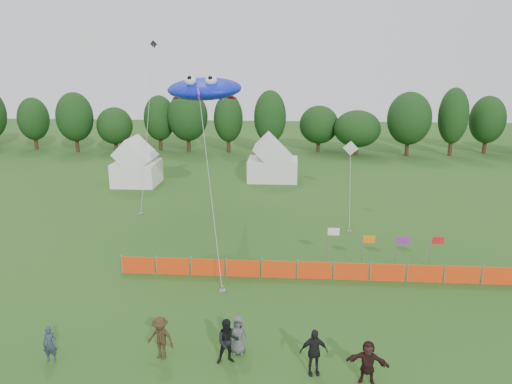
# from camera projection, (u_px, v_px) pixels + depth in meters

# --- Properties ---
(ground) EXTENTS (160.00, 160.00, 0.00)m
(ground) POSITION_uv_depth(u_px,v_px,m) (246.00, 345.00, 21.34)
(ground) COLOR #234C16
(ground) RESTS_ON ground
(treeline) EXTENTS (104.57, 8.78, 8.36)m
(treeline) POSITION_uv_depth(u_px,v_px,m) (291.00, 121.00, 63.43)
(treeline) COLOR #382314
(treeline) RESTS_ON ground
(tent_left) EXTENTS (4.18, 4.18, 3.69)m
(tent_left) POSITION_uv_depth(u_px,v_px,m) (137.00, 166.00, 48.24)
(tent_left) COLOR white
(tent_left) RESTS_ON ground
(tent_right) EXTENTS (5.01, 4.01, 3.54)m
(tent_right) POSITION_uv_depth(u_px,v_px,m) (273.00, 163.00, 50.05)
(tent_right) COLOR silver
(tent_right) RESTS_ON ground
(barrier_fence) EXTENTS (21.90, 0.06, 1.00)m
(barrier_fence) POSITION_uv_depth(u_px,v_px,m) (315.00, 270.00, 27.67)
(barrier_fence) COLOR #E83A0C
(barrier_fence) RESTS_ON ground
(flag_row) EXTENTS (6.73, 0.62, 2.24)m
(flag_row) POSITION_uv_depth(u_px,v_px,m) (381.00, 245.00, 29.07)
(flag_row) COLOR gray
(flag_row) RESTS_ON ground
(spectator_a) EXTENTS (0.61, 0.45, 1.52)m
(spectator_a) POSITION_uv_depth(u_px,v_px,m) (50.00, 344.00, 20.05)
(spectator_a) COLOR #283243
(spectator_a) RESTS_ON ground
(spectator_b) EXTENTS (1.06, 0.90, 1.89)m
(spectator_b) POSITION_uv_depth(u_px,v_px,m) (228.00, 341.00, 19.91)
(spectator_b) COLOR black
(spectator_b) RESTS_ON ground
(spectator_c) EXTENTS (1.32, 0.97, 1.82)m
(spectator_c) POSITION_uv_depth(u_px,v_px,m) (161.00, 338.00, 20.22)
(spectator_c) COLOR #332514
(spectator_c) RESTS_ON ground
(spectator_d) EXTENTS (1.17, 0.65, 1.89)m
(spectator_d) POSITION_uv_depth(u_px,v_px,m) (314.00, 352.00, 19.20)
(spectator_d) COLOR black
(spectator_d) RESTS_ON ground
(spectator_e) EXTENTS (0.82, 0.54, 1.68)m
(spectator_e) POSITION_uv_depth(u_px,v_px,m) (238.00, 335.00, 20.57)
(spectator_e) COLOR #4C4B50
(spectator_e) RESTS_ON ground
(spectator_f) EXTENTS (1.67, 0.82, 1.72)m
(spectator_f) POSITION_uv_depth(u_px,v_px,m) (368.00, 362.00, 18.69)
(spectator_f) COLOR black
(spectator_f) RESTS_ON ground
(stingray_kite) EXTENTS (6.81, 18.42, 10.87)m
(stingray_kite) POSITION_uv_depth(u_px,v_px,m) (205.00, 89.00, 34.75)
(stingray_kite) COLOR #1122F1
(stingray_kite) RESTS_ON ground
(small_kite_white) EXTENTS (1.65, 9.29, 5.10)m
(small_kite_white) POSITION_uv_depth(u_px,v_px,m) (350.00, 166.00, 40.91)
(small_kite_white) COLOR white
(small_kite_white) RESTS_ON ground
(small_kite_dark) EXTENTS (1.99, 11.91, 13.59)m
(small_kite_dark) POSITION_uv_depth(u_px,v_px,m) (148.00, 117.00, 43.55)
(small_kite_dark) COLOR black
(small_kite_dark) RESTS_ON ground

